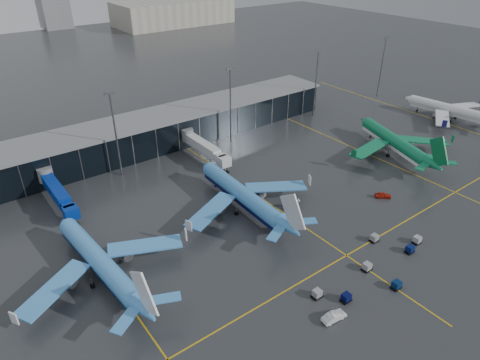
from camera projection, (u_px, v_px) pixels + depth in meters
ground at (269, 239)px, 100.52m from camera, size 600.00×600.00×0.00m
terminal_pier at (148, 133)px, 140.87m from camera, size 142.00×17.00×10.70m
jet_bridges at (58, 193)px, 109.90m from camera, size 94.00×27.50×7.20m
flood_masts at (178, 116)px, 130.97m from camera, size 203.00×0.50×25.50m
distant_hangars at (81, 20)px, 309.65m from camera, size 260.00×71.00×22.00m
taxi_lines at (272, 205)px, 113.08m from camera, size 220.00×120.00×0.02m
airliner_arkefly at (97, 251)px, 86.42m from camera, size 40.82×45.62×13.15m
airliner_klm_near at (241, 185)px, 108.79m from camera, size 40.29×45.41×13.47m
airliner_aer_lingus at (395, 134)px, 137.12m from camera, size 50.01×53.25×13.27m
airliner_ba at (451, 103)px, 162.67m from camera, size 41.78×46.18×12.84m
baggage_carts at (377, 266)px, 91.20m from camera, size 33.17×13.95×1.70m
mobile_airstair at (292, 208)px, 110.70m from camera, size 2.30×3.27×3.45m
service_van_red at (383, 195)px, 116.04m from camera, size 4.39×4.18×1.47m
service_van_white at (334, 316)px, 78.99m from camera, size 5.14×2.28×1.64m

